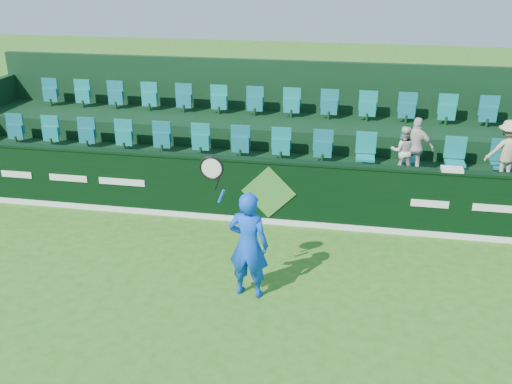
% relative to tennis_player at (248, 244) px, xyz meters
% --- Properties ---
extents(ground, '(60.00, 60.00, 0.00)m').
position_rel_tennis_player_xyz_m(ground, '(-0.10, -1.29, -0.90)').
color(ground, '#286919').
rests_on(ground, ground).
extents(sponsor_hoarding, '(16.00, 0.25, 1.35)m').
position_rel_tennis_player_xyz_m(sponsor_hoarding, '(-0.09, 2.71, -0.23)').
color(sponsor_hoarding, black).
rests_on(sponsor_hoarding, ground).
extents(stand_tier_front, '(16.00, 2.00, 0.80)m').
position_rel_tennis_player_xyz_m(stand_tier_front, '(-0.10, 3.81, -0.50)').
color(stand_tier_front, black).
rests_on(stand_tier_front, ground).
extents(stand_tier_back, '(16.00, 1.80, 1.30)m').
position_rel_tennis_player_xyz_m(stand_tier_back, '(-0.10, 5.71, -0.25)').
color(stand_tier_back, black).
rests_on(stand_tier_back, ground).
extents(stand_rear, '(16.00, 4.10, 2.60)m').
position_rel_tennis_player_xyz_m(stand_rear, '(-0.10, 6.15, 0.31)').
color(stand_rear, black).
rests_on(stand_rear, ground).
extents(seat_row_front, '(13.50, 0.50, 0.60)m').
position_rel_tennis_player_xyz_m(seat_row_front, '(-0.10, 4.21, 0.20)').
color(seat_row_front, '#136973').
rests_on(seat_row_front, stand_tier_front).
extents(seat_row_back, '(13.50, 0.50, 0.60)m').
position_rel_tennis_player_xyz_m(seat_row_back, '(-0.10, 6.01, 0.70)').
color(seat_row_back, '#136973').
rests_on(seat_row_back, stand_tier_back).
extents(tennis_player, '(1.12, 0.50, 2.41)m').
position_rel_tennis_player_xyz_m(tennis_player, '(0.00, 0.00, 0.00)').
color(tennis_player, blue).
rests_on(tennis_player, ground).
extents(spectator_left, '(0.53, 0.43, 1.04)m').
position_rel_tennis_player_xyz_m(spectator_left, '(2.51, 3.83, 0.42)').
color(spectator_left, beige).
rests_on(spectator_left, stand_tier_front).
extents(spectator_middle, '(0.78, 0.53, 1.24)m').
position_rel_tennis_player_xyz_m(spectator_middle, '(2.76, 3.83, 0.52)').
color(spectator_middle, silver).
rests_on(spectator_middle, stand_tier_front).
extents(spectator_right, '(0.88, 0.58, 1.28)m').
position_rel_tennis_player_xyz_m(spectator_right, '(4.53, 3.83, 0.54)').
color(spectator_right, tan).
rests_on(spectator_right, stand_tier_front).
extents(towel, '(0.39, 0.25, 0.06)m').
position_rel_tennis_player_xyz_m(towel, '(3.34, 2.71, 0.48)').
color(towel, white).
rests_on(towel, sponsor_hoarding).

